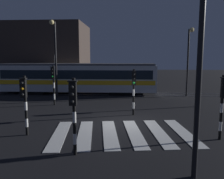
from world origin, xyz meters
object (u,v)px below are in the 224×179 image
traffic_light_median_centre (134,85)px  street_lamp_trackside_left (55,50)px  street_lamp_near_kerb (204,37)px  traffic_light_corner_far_left (53,79)px  traffic_light_corner_far_right (198,80)px  street_lamp_trackside_right (189,53)px  traffic_light_corner_near_left (24,97)px  traffic_light_kerb_mid_left (74,105)px  tram (78,78)px  traffic_light_corner_near_right (223,98)px

traffic_light_median_centre → street_lamp_trackside_left: size_ratio=0.43×
street_lamp_near_kerb → traffic_light_corner_far_left: bearing=125.8°
traffic_light_corner_far_right → traffic_light_median_centre: size_ratio=1.06×
traffic_light_corner_far_left → street_lamp_trackside_right: size_ratio=0.49×
traffic_light_corner_far_right → traffic_light_corner_near_left: bearing=-144.8°
street_lamp_trackside_right → street_lamp_near_kerb: 16.77m
traffic_light_corner_near_left → street_lamp_trackside_left: bearing=99.5°
traffic_light_kerb_mid_left → street_lamp_near_kerb: bearing=-21.5°
street_lamp_near_kerb → tram: bearing=113.2°
traffic_light_kerb_mid_left → traffic_light_median_centre: 7.10m
traffic_light_corner_far_right → traffic_light_kerb_mid_left: bearing=-128.3°
traffic_light_corner_far_left → street_lamp_trackside_right: 13.18m
traffic_light_corner_near_right → traffic_light_corner_far_right: traffic_light_corner_far_right is taller
traffic_light_corner_near_right → street_lamp_near_kerb: street_lamp_near_kerb is taller
traffic_light_corner_far_left → tram: 6.12m
traffic_light_kerb_mid_left → traffic_light_corner_far_left: bearing=112.0°
traffic_light_corner_far_left → traffic_light_median_centre: size_ratio=1.05×
street_lamp_near_kerb → traffic_light_corner_near_right: bearing=59.6°
street_lamp_trackside_right → street_lamp_trackside_left: (-12.90, -1.50, 0.32)m
traffic_light_corner_near_right → traffic_light_corner_far_right: (1.08, 7.48, 0.13)m
traffic_light_corner_far_right → street_lamp_trackside_left: 13.09m
street_lamp_trackside_left → street_lamp_trackside_right: bearing=6.6°
street_lamp_trackside_left → tram: bearing=57.3°
traffic_light_corner_far_right → street_lamp_trackside_right: street_lamp_trackside_right is taller
street_lamp_near_kerb → street_lamp_trackside_left: bearing=121.4°
traffic_light_kerb_mid_left → street_lamp_near_kerb: size_ratio=0.44×
street_lamp_near_kerb → tram: 19.06m
traffic_light_kerb_mid_left → traffic_light_corner_near_left: size_ratio=1.04×
tram → street_lamp_near_kerb: bearing=-66.8°
traffic_light_kerb_mid_left → traffic_light_corner_far_right: 12.27m
traffic_light_corner_near_right → street_lamp_trackside_left: (-11.30, 10.98, 2.56)m
traffic_light_corner_near_right → traffic_light_corner_far_right: bearing=81.8°
street_lamp_trackside_right → street_lamp_trackside_left: 12.99m
traffic_light_corner_near_right → traffic_light_kerb_mid_left: size_ratio=0.99×
traffic_light_kerb_mid_left → traffic_light_corner_far_right: traffic_light_corner_far_right is taller
traffic_light_corner_near_left → traffic_light_corner_near_right: bearing=-0.3°
traffic_light_corner_far_left → traffic_light_kerb_mid_left: bearing=-68.0°
traffic_light_corner_near_left → tram: size_ratio=0.18×
traffic_light_median_centre → tram: bearing=122.3°
traffic_light_corner_near_right → traffic_light_corner_far_right: 7.56m
traffic_light_corner_near_right → street_lamp_near_kerb: 5.08m
tram → traffic_light_median_centre: bearing=-57.7°
traffic_light_corner_near_right → tram: (-9.68, 13.49, -0.29)m
street_lamp_near_kerb → street_lamp_trackside_right: bearing=76.7°
traffic_light_median_centre → tram: tram is taller
traffic_light_corner_far_left → traffic_light_corner_far_right: traffic_light_corner_far_right is taller
traffic_light_median_centre → street_lamp_near_kerb: (1.74, -8.32, 2.43)m
street_lamp_trackside_right → traffic_light_kerb_mid_left: bearing=-119.0°
traffic_light_corner_near_right → traffic_light_median_centre: traffic_light_median_centre is taller
traffic_light_corner_near_left → traffic_light_corner_far_left: bearing=97.0°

